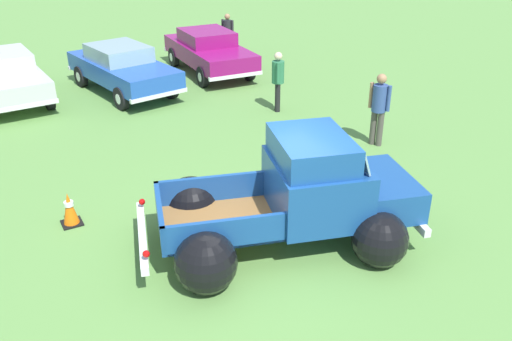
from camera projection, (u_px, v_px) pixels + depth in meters
The scene contains 9 objects.
ground_plane at pixel (277, 242), 9.23m from camera, with size 80.00×80.00×0.00m, color #609347.
vintage_pickup_truck at pixel (300, 201), 8.98m from camera, with size 4.97×3.71×1.96m.
show_car_1 at pixel (6, 75), 15.65m from camera, with size 2.02×4.41×1.43m.
show_car_2 at pixel (122, 67), 16.40m from camera, with size 2.49×4.67×1.43m.
show_car_3 at pixel (209, 50), 18.35m from camera, with size 2.04×4.51×1.43m.
spectator_0 at pixel (379, 105), 12.59m from camera, with size 0.45×0.52×1.76m.
spectator_1 at pixel (228, 32), 20.38m from camera, with size 0.47×0.50×1.60m.
spectator_2 at pixel (278, 78), 14.79m from camera, with size 0.47×0.50×1.66m.
lane_cone_0 at pixel (70, 209), 9.63m from camera, with size 0.36×0.36×0.63m.
Camera 1 is at (-4.14, -6.55, 5.19)m, focal length 37.65 mm.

